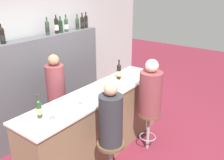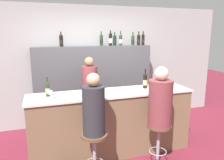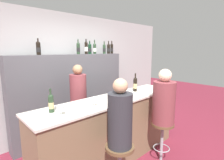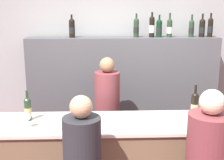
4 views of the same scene
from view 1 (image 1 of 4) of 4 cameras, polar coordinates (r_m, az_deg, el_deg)
ground_plane at (r=4.13m, az=0.40°, el=-17.43°), size 16.00×16.00×0.00m
wall_back at (r=4.70m, az=-17.29°, el=4.42°), size 6.40×0.05×2.60m
bar_counter at (r=3.97m, az=-2.98°, el=-9.79°), size 2.70×0.62×1.07m
back_bar_cabinet at (r=4.66m, az=-15.08°, el=-1.06°), size 2.53×0.28×1.74m
wine_bottle_counter_0 at (r=3.11m, az=-16.35°, el=-6.27°), size 0.07×0.07×0.30m
wine_bottle_counter_1 at (r=4.18m, az=1.59°, el=1.98°), size 0.07×0.07×0.34m
wine_bottle_backbar_0 at (r=4.04m, az=-23.85°, el=9.30°), size 0.08×0.08×0.29m
wine_bottle_backbar_1 at (r=4.50m, az=-14.57°, el=11.48°), size 0.07×0.07×0.31m
wine_bottle_backbar_2 at (r=4.62m, az=-12.59°, el=12.05°), size 0.07×0.07×0.32m
wine_bottle_backbar_3 at (r=4.69m, az=-11.67°, el=11.99°), size 0.08×0.08×0.29m
wine_bottle_backbar_4 at (r=4.78m, az=-10.43°, el=12.29°), size 0.07×0.07×0.31m
wine_bottle_backbar_5 at (r=4.98m, az=-7.94°, el=12.70°), size 0.07×0.07×0.29m
wine_bottle_backbar_6 at (r=5.08m, az=-6.80°, el=12.97°), size 0.08×0.08×0.30m
wine_bottle_backbar_7 at (r=5.15m, az=-5.95°, el=13.21°), size 0.07×0.07×0.31m
wine_glass_0 at (r=3.00m, az=-13.59°, el=-7.47°), size 0.07×0.07×0.14m
wine_glass_1 at (r=3.29m, az=-6.99°, el=-4.32°), size 0.07×0.07×0.14m
tasting_menu at (r=3.71m, az=-0.60°, el=-2.77°), size 0.21×0.30×0.00m
bar_stool_left at (r=3.39m, az=-0.28°, el=-16.17°), size 0.37×0.37×0.66m
guest_seated_left at (r=3.11m, az=-0.30°, el=-8.58°), size 0.30×0.30×0.85m
bar_stool_right at (r=4.10m, az=8.37°, el=-9.21°), size 0.37×0.37×0.66m
guest_seated_right at (r=3.87m, az=8.78°, el=-2.48°), size 0.35×0.35×0.88m
bartender at (r=4.17m, az=-12.37°, el=-5.52°), size 0.30×0.30×1.58m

